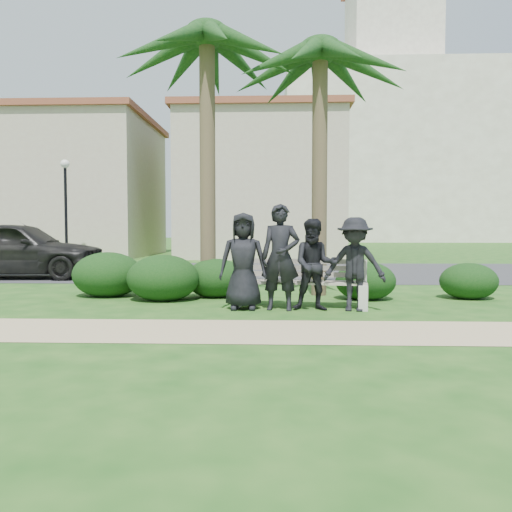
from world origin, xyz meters
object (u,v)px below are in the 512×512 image
(street_lamp, at_px, (66,192))
(man_b, at_px, (280,257))
(man_d, at_px, (355,264))
(man_c, at_px, (315,265))
(park_bench, at_px, (299,286))
(man_a, at_px, (243,261))
(palm_right, at_px, (320,54))
(car_a, at_px, (17,249))
(palm_left, at_px, (207,38))

(street_lamp, distance_m, man_b, 15.00)
(man_d, bearing_deg, man_c, -170.64)
(park_bench, height_order, man_b, man_b)
(man_d, bearing_deg, man_b, -169.60)
(man_a, relative_size, man_c, 1.07)
(street_lamp, relative_size, man_a, 2.56)
(park_bench, bearing_deg, street_lamp, 135.58)
(street_lamp, distance_m, man_c, 15.38)
(street_lamp, bearing_deg, man_c, -51.98)
(man_b, xyz_separation_m, palm_right, (0.84, 2.03, 4.11))
(park_bench, distance_m, man_c, 0.59)
(man_a, relative_size, car_a, 0.35)
(man_c, distance_m, man_d, 0.67)
(man_d, distance_m, palm_left, 5.50)
(man_d, bearing_deg, street_lamp, 142.49)
(man_c, bearing_deg, park_bench, 130.93)
(man_a, bearing_deg, palm_left, 115.93)
(man_b, relative_size, man_c, 1.16)
(park_bench, bearing_deg, man_d, -14.72)
(man_b, bearing_deg, man_d, 5.09)
(park_bench, height_order, man_c, man_c)
(palm_left, relative_size, car_a, 1.29)
(man_c, relative_size, man_d, 0.99)
(man_a, relative_size, palm_right, 0.28)
(palm_left, xyz_separation_m, palm_right, (2.31, 0.32, -0.22))
(park_bench, xyz_separation_m, palm_left, (-1.81, 1.38, 4.86))
(man_c, height_order, man_d, man_d)
(park_bench, bearing_deg, man_a, -157.43)
(man_a, distance_m, car_a, 8.68)
(man_a, relative_size, man_b, 0.92)
(man_c, height_order, car_a, car_a)
(man_b, bearing_deg, man_c, 6.29)
(man_b, height_order, palm_left, palm_left)
(man_c, relative_size, car_a, 0.33)
(man_d, bearing_deg, palm_left, 159.88)
(park_bench, distance_m, palm_left, 5.37)
(man_b, height_order, man_d, man_b)
(man_b, distance_m, car_a, 9.23)
(palm_left, bearing_deg, car_a, 148.05)
(man_c, xyz_separation_m, palm_left, (-2.06, 1.72, 4.45))
(palm_left, bearing_deg, man_b, -49.19)
(man_a, distance_m, palm_left, 4.77)
(man_a, bearing_deg, man_b, -6.74)
(park_bench, height_order, man_a, man_a)
(park_bench, bearing_deg, man_b, -128.01)
(car_a, bearing_deg, man_a, -131.83)
(man_b, distance_m, palm_right, 4.65)
(man_d, distance_m, car_a, 10.29)
(park_bench, distance_m, palm_right, 4.97)
(man_a, height_order, man_c, man_a)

